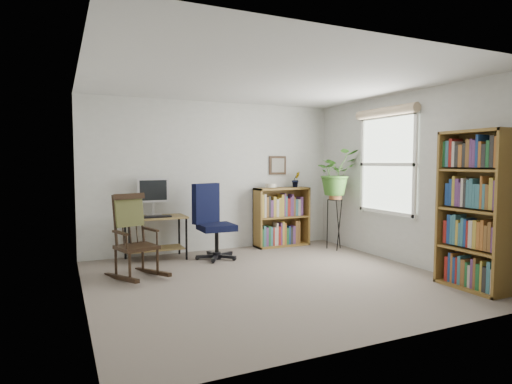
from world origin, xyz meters
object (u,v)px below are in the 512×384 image
office_chair (217,221)px  rocking_chair (136,236)px  desk (156,238)px  low_bookshelf (282,217)px  tall_bookshelf (474,210)px

office_chair → rocking_chair: (-1.25, -0.56, -0.04)m
desk → office_chair: (0.82, -0.36, 0.25)m
desk → low_bookshelf: size_ratio=0.88×
rocking_chair → tall_bookshelf: tall_bookshelf is taller
low_bookshelf → tall_bookshelf: 3.22m
office_chair → low_bookshelf: office_chair is taller
desk → tall_bookshelf: size_ratio=0.49×
office_chair → tall_bookshelf: (2.13, -2.63, 0.33)m
office_chair → rocking_chair: 1.37m
office_chair → tall_bookshelf: 3.39m
desk → rocking_chair: 1.03m
office_chair → desk: bearing=132.4°
office_chair → tall_bookshelf: size_ratio=0.63×
office_chair → low_bookshelf: (1.35, 0.48, -0.07)m
low_bookshelf → desk: bearing=-176.8°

